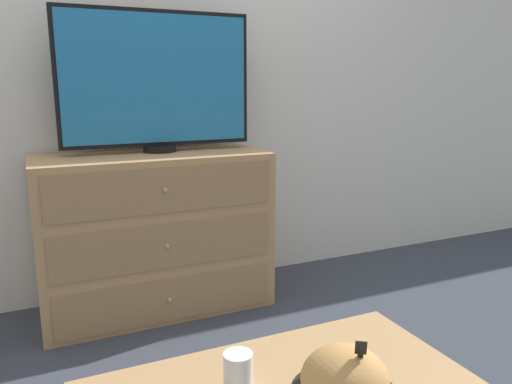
# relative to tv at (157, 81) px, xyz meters

# --- Properties ---
(ground_plane) EXTENTS (12.00, 12.00, 0.00)m
(ground_plane) POSITION_rel_tv_xyz_m (0.05, 0.18, -1.16)
(ground_plane) COLOR #383D47
(wall_back) EXTENTS (12.00, 0.05, 2.60)m
(wall_back) POSITION_rel_tv_xyz_m (0.05, 0.21, 0.14)
(wall_back) COLOR silver
(wall_back) RESTS_ON ground_plane
(dresser) EXTENTS (1.14, 0.48, 0.81)m
(dresser) POSITION_rel_tv_xyz_m (-0.06, -0.08, -0.76)
(dresser) COLOR tan
(dresser) RESTS_ON ground_plane
(tv) EXTENTS (0.96, 0.17, 0.69)m
(tv) POSITION_rel_tv_xyz_m (0.00, 0.00, 0.00)
(tv) COLOR black
(tv) RESTS_ON dresser
(drink_cup) EXTENTS (0.07, 0.07, 0.10)m
(drink_cup) POSITION_rel_tv_xyz_m (-0.22, -1.57, -0.66)
(drink_cup) COLOR white
(drink_cup) RESTS_ON coffee_table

